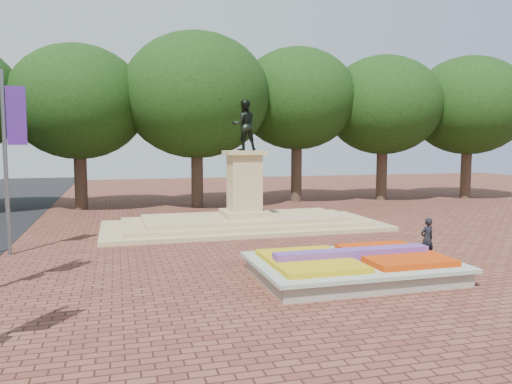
# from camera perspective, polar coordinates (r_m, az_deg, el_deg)

# --- Properties ---
(ground) EXTENTS (90.00, 90.00, 0.00)m
(ground) POSITION_cam_1_polar(r_m,az_deg,el_deg) (17.83, 5.11, -8.26)
(ground) COLOR brown
(ground) RESTS_ON ground
(flower_bed) EXTENTS (6.30, 4.30, 0.91)m
(flower_bed) POSITION_cam_1_polar(r_m,az_deg,el_deg) (16.37, 11.04, -8.25)
(flower_bed) COLOR gray
(flower_bed) RESTS_ON ground
(monument) EXTENTS (14.00, 6.00, 6.40)m
(monument) POSITION_cam_1_polar(r_m,az_deg,el_deg) (25.18, -1.34, -2.13)
(monument) COLOR tan
(monument) RESTS_ON ground
(tree_row_back) EXTENTS (44.80, 8.80, 10.43)m
(tree_row_back) POSITION_cam_1_polar(r_m,az_deg,el_deg) (35.30, -1.72, 9.50)
(tree_row_back) COLOR #38251E
(tree_row_back) RESTS_ON ground
(pedestrian) EXTENTS (0.61, 0.45, 1.56)m
(pedestrian) POSITION_cam_1_polar(r_m,az_deg,el_deg) (19.35, 18.97, -5.09)
(pedestrian) COLOR black
(pedestrian) RESTS_ON ground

